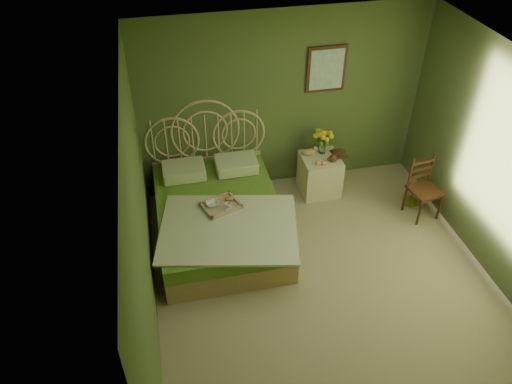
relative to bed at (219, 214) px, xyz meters
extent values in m
plane|color=tan|center=(1.10, -1.25, -0.32)|extent=(4.50, 4.50, 0.00)
plane|color=silver|center=(1.10, -1.25, 2.28)|extent=(4.50, 4.50, 0.00)
plane|color=#4C582E|center=(1.10, 1.00, 0.98)|extent=(4.00, 0.00, 4.00)
plane|color=#4C582E|center=(-0.90, -1.25, 0.98)|extent=(0.00, 4.50, 4.50)
plane|color=#4C582E|center=(3.10, -1.25, 0.98)|extent=(0.00, 4.50, 4.50)
cube|color=#391B0F|center=(1.68, 0.98, 1.43)|extent=(0.54, 0.03, 0.64)
cube|color=silver|center=(1.68, 0.96, 1.43)|extent=(0.46, 0.01, 0.56)
cube|color=tan|center=(0.00, -0.06, -0.16)|extent=(1.55, 2.07, 0.31)
cube|color=olive|center=(0.00, -0.06, 0.10)|extent=(1.55, 2.07, 0.21)
cube|color=beige|center=(0.05, -0.53, 0.22)|extent=(1.86, 1.56, 0.03)
cube|color=beige|center=(-0.36, 0.66, 0.29)|extent=(0.57, 0.41, 0.17)
cube|color=beige|center=(0.36, 0.66, 0.29)|extent=(0.57, 0.41, 0.17)
cube|color=#D4B78D|center=(0.02, -0.13, 0.22)|extent=(0.54, 0.48, 0.04)
ellipsoid|color=#B77A38|center=(0.14, -0.04, 0.27)|extent=(0.12, 0.07, 0.05)
cube|color=beige|center=(1.58, 0.60, -0.02)|extent=(0.53, 0.53, 0.59)
cylinder|color=silver|center=(1.63, 0.73, 0.36)|extent=(0.10, 0.10, 0.18)
ellipsoid|color=tan|center=(1.43, 0.71, 0.32)|extent=(0.21, 0.11, 0.10)
sphere|color=#F0865D|center=(1.47, 0.44, 0.31)|extent=(0.07, 0.07, 0.07)
sphere|color=#F0865D|center=(1.54, 0.42, 0.31)|extent=(0.07, 0.07, 0.07)
cube|color=#391B0F|center=(2.80, -0.22, 0.10)|extent=(0.45, 0.45, 0.04)
cylinder|color=#391B0F|center=(2.63, -0.38, -0.11)|extent=(0.03, 0.03, 0.42)
cylinder|color=#391B0F|center=(2.96, -0.38, -0.11)|extent=(0.03, 0.03, 0.42)
cylinder|color=#391B0F|center=(2.63, -0.05, -0.11)|extent=(0.03, 0.03, 0.42)
cylinder|color=#391B0F|center=(2.96, -0.05, -0.11)|extent=(0.03, 0.03, 0.42)
cube|color=#391B0F|center=(2.80, -0.05, 0.33)|extent=(0.33, 0.09, 0.46)
cylinder|color=gold|center=(2.80, 0.05, -0.31)|extent=(0.24, 0.24, 0.01)
cylinder|color=gold|center=(2.80, 0.05, -0.18)|extent=(0.24, 0.24, 0.27)
cone|color=gold|center=(2.80, 0.05, 0.01)|extent=(0.24, 0.24, 0.10)
imported|color=#381E0F|center=(1.76, 0.62, 0.28)|extent=(0.19, 0.25, 0.02)
imported|color=#472819|center=(1.76, 0.62, 0.30)|extent=(0.23, 0.28, 0.02)
imported|color=white|center=(-0.08, -0.08, 0.26)|extent=(0.18, 0.18, 0.04)
imported|color=white|center=(0.10, -0.19, 0.28)|extent=(0.09, 0.09, 0.08)
camera|label=1|loc=(-0.57, -4.94, 4.24)|focal=35.00mm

